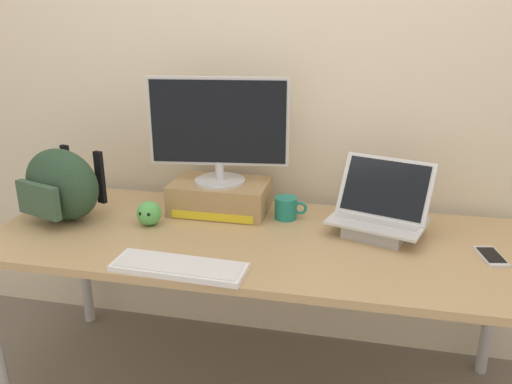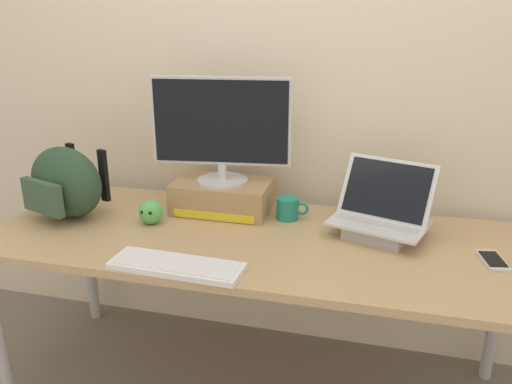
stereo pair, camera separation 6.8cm
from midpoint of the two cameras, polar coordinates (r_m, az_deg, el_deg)
The scene contains 10 objects.
back_wall at distance 2.31m, azimuth 1.81°, elevation 13.57°, with size 7.00×0.10×2.60m, color beige.
desk at distance 2.02m, azimuth -0.97°, elevation -6.44°, with size 2.04×0.78×0.72m.
toner_box_yellow at distance 2.22m, azimuth -4.80°, elevation -0.51°, with size 0.40×0.26×0.13m.
desktop_monitor at distance 2.14m, azimuth -5.03°, elevation 6.85°, with size 0.57×0.21×0.44m.
open_laptop at distance 2.04m, azimuth 12.36°, elevation -2.90°, with size 0.41×0.34×0.28m.
external_keyboard at distance 1.77m, azimuth -9.52°, elevation -8.11°, with size 0.46×0.16×0.02m.
messenger_backpack at distance 2.26m, azimuth -21.35°, elevation 0.72°, with size 0.41×0.31×0.29m.
coffee_mug at distance 2.14m, azimuth 2.45°, elevation -1.76°, with size 0.13×0.09×0.09m.
cell_phone at distance 1.99m, azimuth 23.47°, elevation -6.53°, with size 0.10×0.16×0.01m.
plush_toy at distance 2.13m, azimuth -12.53°, elevation -2.29°, with size 0.10×0.10×0.10m.
Camera 1 is at (0.39, -1.77, 1.54)m, focal length 36.54 mm.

